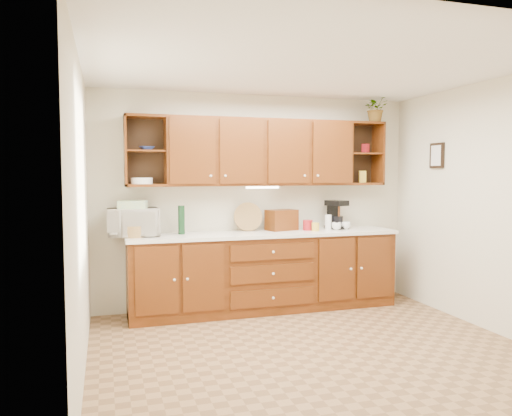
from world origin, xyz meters
TOP-DOWN VIEW (x-y plane):
  - floor at (0.00, 0.00)m, footprint 4.00×4.00m
  - ceiling at (0.00, 0.00)m, footprint 4.00×4.00m
  - back_wall at (0.00, 1.75)m, footprint 4.00×0.00m
  - left_wall at (-2.00, 0.00)m, footprint 0.00×3.50m
  - right_wall at (2.00, 0.00)m, footprint 0.00×3.50m
  - base_cabinets at (0.00, 1.45)m, footprint 3.20×0.60m
  - countertop at (0.00, 1.44)m, footprint 3.24×0.64m
  - upper_cabinets at (0.01, 1.59)m, footprint 3.20×0.33m
  - undercabinet_light at (0.00, 1.53)m, footprint 0.40×0.05m
  - framed_picture at (1.98, 0.90)m, footprint 0.03×0.24m
  - wicker_basket at (-1.52, 1.43)m, footprint 0.28×0.28m
  - microwave at (-1.52, 1.51)m, footprint 0.56×0.38m
  - towel_stack at (-1.52, 1.51)m, footprint 0.34×0.28m
  - wine_bottle at (-0.98, 1.54)m, footprint 0.09×0.09m
  - woven_tray at (-0.15, 1.63)m, footprint 0.36×0.12m
  - bread_box at (0.26, 1.57)m, footprint 0.41×0.32m
  - mug_tree at (0.99, 1.47)m, footprint 0.29×0.29m
  - canister_red at (0.57, 1.48)m, footprint 0.14×0.14m
  - canister_white at (0.85, 1.49)m, footprint 0.10×0.10m
  - canister_yellow at (0.62, 1.37)m, footprint 0.10×0.10m
  - coffee_maker at (0.98, 1.55)m, footprint 0.27×0.30m
  - bowl_stack at (-1.35, 1.56)m, footprint 0.20×0.20m
  - plate_stack at (-1.42, 1.56)m, footprint 0.28×0.28m
  - pantry_box_yellow at (1.36, 1.57)m, footprint 0.10×0.09m
  - pantry_box_red at (1.39, 1.56)m, footprint 0.10×0.09m
  - potted_plant at (1.51, 1.52)m, footprint 0.34×0.30m

SIDE VIEW (x-z plane):
  - floor at x=0.00m, z-range 0.00..0.00m
  - base_cabinets at x=0.00m, z-range 0.00..0.90m
  - countertop at x=0.00m, z-range 0.90..0.94m
  - woven_tray at x=-0.15m, z-range 0.78..1.12m
  - mug_tree at x=0.99m, z-range 0.83..1.15m
  - canister_yellow at x=0.62m, z-range 0.94..1.04m
  - canister_red at x=0.57m, z-range 0.94..1.07m
  - wicker_basket at x=-1.52m, z-range 0.94..1.07m
  - canister_white at x=0.85m, z-range 0.94..1.12m
  - bread_box at x=0.26m, z-range 0.94..1.19m
  - microwave at x=-1.52m, z-range 0.94..1.25m
  - wine_bottle at x=-0.98m, z-range 0.94..1.27m
  - coffee_maker at x=0.98m, z-range 0.93..1.29m
  - towel_stack at x=-1.52m, z-range 1.25..1.34m
  - back_wall at x=0.00m, z-range -0.70..3.30m
  - left_wall at x=-2.00m, z-range -0.45..3.05m
  - right_wall at x=2.00m, z-range -0.45..3.05m
  - undercabinet_light at x=0.00m, z-range 1.46..1.48m
  - plate_stack at x=-1.42m, z-range 1.52..1.59m
  - pantry_box_yellow at x=1.36m, z-range 1.52..1.67m
  - framed_picture at x=1.98m, z-range 1.70..2.00m
  - upper_cabinets at x=0.01m, z-range 1.49..2.29m
  - bowl_stack at x=-1.35m, z-range 1.90..1.94m
  - pantry_box_red at x=1.39m, z-range 1.90..2.01m
  - potted_plant at x=1.51m, z-range 2.29..2.64m
  - ceiling at x=0.00m, z-range 2.60..2.60m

